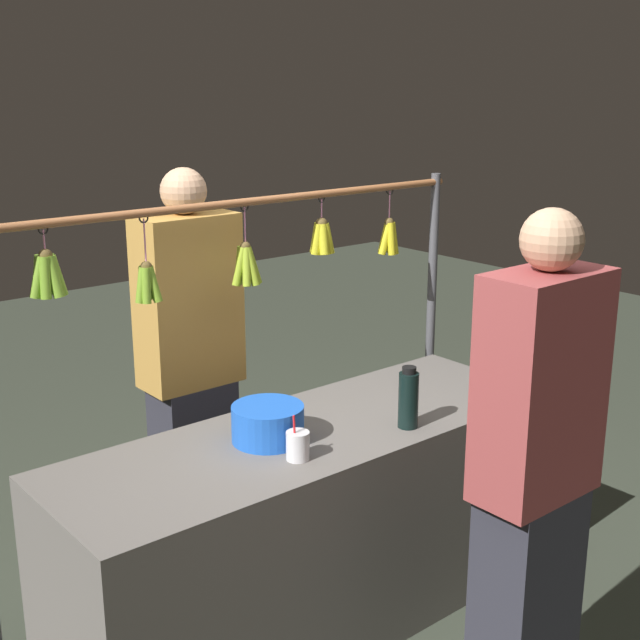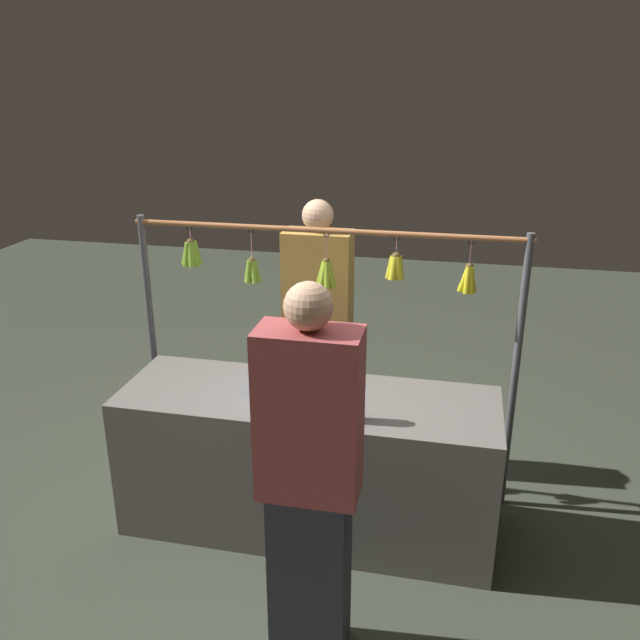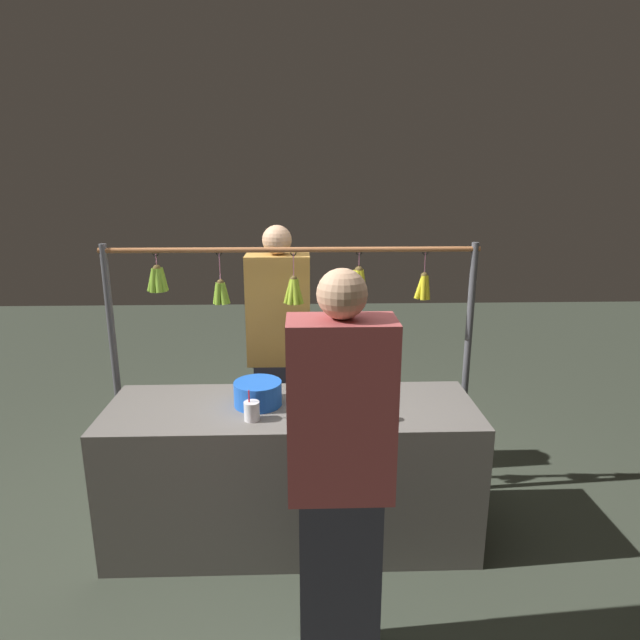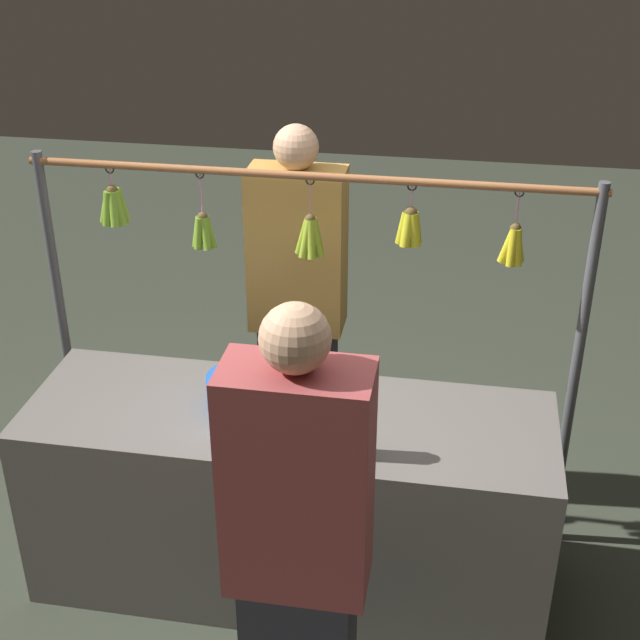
# 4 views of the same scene
# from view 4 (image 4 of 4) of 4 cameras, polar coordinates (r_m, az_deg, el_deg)

# --- Properties ---
(ground_plane) EXTENTS (12.00, 12.00, 0.00)m
(ground_plane) POSITION_cam_4_polar(r_m,az_deg,el_deg) (4.00, -1.89, -15.98)
(ground_plane) COLOR #383F32
(market_counter) EXTENTS (2.08, 0.69, 0.83)m
(market_counter) POSITION_cam_4_polar(r_m,az_deg,el_deg) (3.72, -1.99, -11.37)
(market_counter) COLOR #66605B
(market_counter) RESTS_ON ground
(display_rack) EXTENTS (2.29, 0.12, 1.69)m
(display_rack) POSITION_cam_4_polar(r_m,az_deg,el_deg) (3.66, -1.14, 2.67)
(display_rack) COLOR #4C4C51
(display_rack) RESTS_ON ground
(water_bottle) EXTENTS (0.08, 0.08, 0.24)m
(water_bottle) POSITION_cam_4_polar(r_m,az_deg,el_deg) (3.19, 2.39, -6.95)
(water_bottle) COLOR black
(water_bottle) RESTS_ON market_counter
(blue_bucket) EXTENTS (0.27, 0.27, 0.14)m
(blue_bucket) POSITION_cam_4_polar(r_m,az_deg,el_deg) (3.50, -5.09, -4.58)
(blue_bucket) COLOR blue
(blue_bucket) RESTS_ON market_counter
(drink_cup) EXTENTS (0.08, 0.08, 0.17)m
(drink_cup) POSITION_cam_4_polar(r_m,az_deg,el_deg) (3.35, -6.20, -6.57)
(drink_cup) COLOR silver
(drink_cup) RESTS_ON market_counter
(vendor_person) EXTENTS (0.42, 0.23, 1.78)m
(vendor_person) POSITION_cam_4_polar(r_m,az_deg,el_deg) (4.07, -1.41, 0.16)
(vendor_person) COLOR #2D2D38
(vendor_person) RESTS_ON ground
(customer_person) EXTENTS (0.42, 0.23, 1.76)m
(customer_person) POSITION_cam_4_polar(r_m,az_deg,el_deg) (2.75, -1.39, -15.76)
(customer_person) COLOR #2D2D38
(customer_person) RESTS_ON ground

